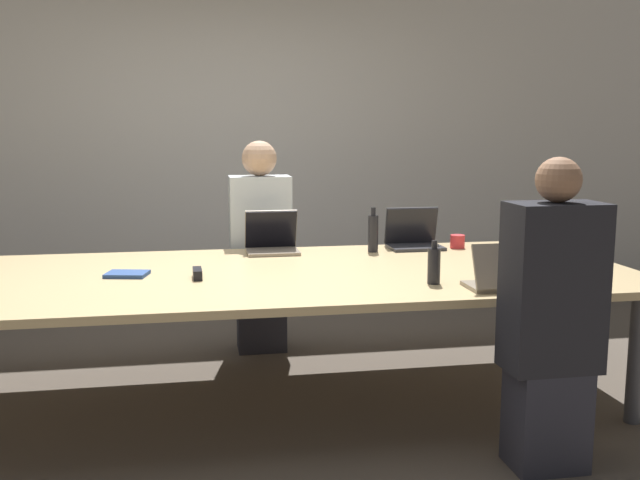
{
  "coord_description": "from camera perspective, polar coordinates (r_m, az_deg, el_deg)",
  "views": [
    {
      "loc": [
        -0.29,
        -3.71,
        1.48
      ],
      "look_at": [
        0.39,
        0.1,
        0.87
      ],
      "focal_mm": 40.0,
      "sensor_mm": 36.0,
      "label": 1
    }
  ],
  "objects": [
    {
      "name": "cup_far_right",
      "position": [
        4.64,
        10.94,
        -0.12
      ],
      "size": [
        0.09,
        0.09,
        0.08
      ],
      "color": "red",
      "rests_on": "conference_table"
    },
    {
      "name": "notebook",
      "position": [
        3.83,
        -15.18,
        -2.65
      ],
      "size": [
        0.24,
        0.2,
        0.02
      ],
      "rotation": [
        0.0,
        0.0,
        -0.22
      ],
      "color": "#2D4C8C",
      "rests_on": "conference_table"
    },
    {
      "name": "bottle_near_right",
      "position": [
        3.55,
        9.1,
        -2.0
      ],
      "size": [
        0.06,
        0.06,
        0.22
      ],
      "color": "black",
      "rests_on": "conference_table"
    },
    {
      "name": "person_near_right",
      "position": [
        3.24,
        18.01,
        -6.26
      ],
      "size": [
        0.4,
        0.24,
        1.37
      ],
      "rotation": [
        0.0,
        0.0,
        3.14
      ],
      "color": "#2D2D38",
      "rests_on": "ground_plane"
    },
    {
      "name": "curtain_wall",
      "position": [
        6.05,
        -7.43,
        8.05
      ],
      "size": [
        12.0,
        0.06,
        2.8
      ],
      "color": "beige",
      "rests_on": "ground_plane"
    },
    {
      "name": "bottle_far_right",
      "position": [
        4.42,
        4.27,
        0.58
      ],
      "size": [
        0.06,
        0.06,
        0.28
      ],
      "color": "black",
      "rests_on": "conference_table"
    },
    {
      "name": "stapler",
      "position": [
        3.69,
        -9.78,
        -2.66
      ],
      "size": [
        0.05,
        0.15,
        0.05
      ],
      "rotation": [
        0.0,
        0.0,
        0.03
      ],
      "color": "black",
      "rests_on": "conference_table"
    },
    {
      "name": "person_far_center",
      "position": [
        4.75,
        -4.78,
        -0.75
      ],
      "size": [
        0.4,
        0.24,
        1.4
      ],
      "color": "#2D2D38",
      "rests_on": "ground_plane"
    },
    {
      "name": "laptop_far_center",
      "position": [
        4.41,
        -3.88,
        -0.02
      ],
      "size": [
        0.32,
        0.26,
        0.26
      ],
      "color": "gray",
      "rests_on": "conference_table"
    },
    {
      "name": "laptop_far_right",
      "position": [
        4.61,
        7.47,
        0.3
      ],
      "size": [
        0.34,
        0.25,
        0.26
      ],
      "color": "#333338",
      "rests_on": "conference_table"
    },
    {
      "name": "laptop_near_right",
      "position": [
        3.49,
        14.39,
        -2.81
      ],
      "size": [
        0.32,
        0.23,
        0.22
      ],
      "rotation": [
        0.0,
        0.0,
        3.14
      ],
      "color": "gray",
      "rests_on": "conference_table"
    },
    {
      "name": "conference_table",
      "position": [
        3.81,
        -5.5,
        -3.26
      ],
      "size": [
        4.12,
        1.55,
        0.72
      ],
      "color": "#D6B77F",
      "rests_on": "ground_plane"
    },
    {
      "name": "ground_plane",
      "position": [
        4.01,
        -5.35,
        -12.83
      ],
      "size": [
        24.0,
        24.0,
        0.0
      ],
      "primitive_type": "plane",
      "color": "brown"
    }
  ]
}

